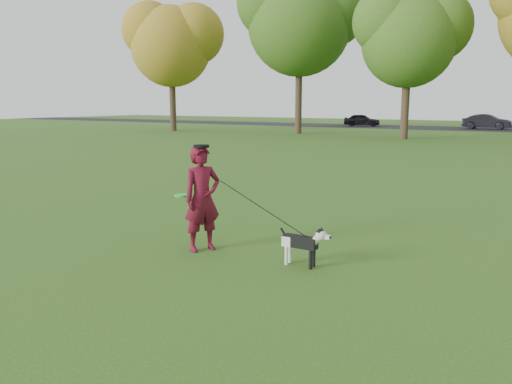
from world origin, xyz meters
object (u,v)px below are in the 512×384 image
Objects in this scene: man at (202,199)px; car_mid at (487,122)px; dog at (304,241)px; car_left at (362,120)px.

car_mid is (-0.40, 39.85, -0.17)m from man.
man is 1.74m from dog.
man is 0.43× the size of car_mid.
car_mid is at bearing 28.53° from man.
car_left reaches higher than dog.
car_left is at bearing 93.92° from car_mid.
car_mid is at bearing -102.74° from car_left.
car_mid is (-2.09, 39.77, 0.28)m from dog.
car_left is at bearing 43.64° from man.
dog is 41.81m from car_left.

